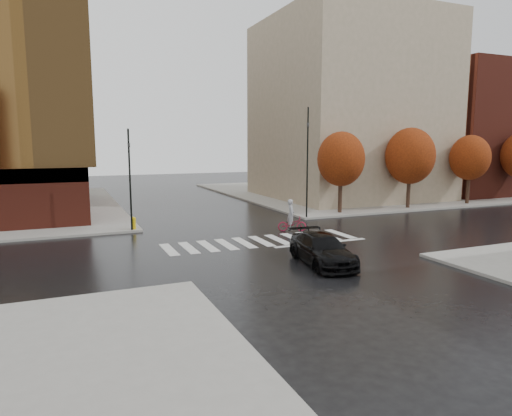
# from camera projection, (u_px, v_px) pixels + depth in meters

# --- Properties ---
(ground) EXTENTS (120.00, 120.00, 0.00)m
(ground) POSITION_uv_depth(u_px,v_px,m) (265.00, 243.00, 26.50)
(ground) COLOR black
(ground) RESTS_ON ground
(sidewalk_ne) EXTENTS (30.00, 30.00, 0.15)m
(sidewalk_ne) POSITION_uv_depth(u_px,v_px,m) (354.00, 191.00, 53.75)
(sidewalk_ne) COLOR gray
(sidewalk_ne) RESTS_ON ground
(crosswalk) EXTENTS (12.00, 3.00, 0.01)m
(crosswalk) POSITION_uv_depth(u_px,v_px,m) (261.00, 241.00, 26.95)
(crosswalk) COLOR silver
(crosswalk) RESTS_ON ground
(building_ne_tan) EXTENTS (16.00, 16.00, 18.00)m
(building_ne_tan) POSITION_uv_depth(u_px,v_px,m) (347.00, 110.00, 47.26)
(building_ne_tan) COLOR gray
(building_ne_tan) RESTS_ON sidewalk_ne
(building_ne_brick) EXTENTS (14.00, 14.00, 14.00)m
(building_ne_brick) POSITION_uv_depth(u_px,v_px,m) (468.00, 130.00, 52.83)
(building_ne_brick) COLOR maroon
(building_ne_brick) RESTS_ON sidewalk_ne
(building_nw_far) EXTENTS (14.00, 12.00, 20.00)m
(building_nw_far) POSITION_uv_depth(u_px,v_px,m) (7.00, 104.00, 52.54)
(building_nw_far) COLOR gray
(building_nw_far) RESTS_ON sidewalk_nw
(tree_ne_a) EXTENTS (3.80, 3.80, 6.50)m
(tree_ne_a) POSITION_uv_depth(u_px,v_px,m) (341.00, 159.00, 36.48)
(tree_ne_a) COLOR black
(tree_ne_a) RESTS_ON sidewalk_ne
(tree_ne_b) EXTENTS (4.20, 4.20, 6.89)m
(tree_ne_b) POSITION_uv_depth(u_px,v_px,m) (410.00, 156.00, 39.16)
(tree_ne_b) COLOR black
(tree_ne_b) RESTS_ON sidewalk_ne
(tree_ne_c) EXTENTS (3.60, 3.60, 6.31)m
(tree_ne_c) POSITION_uv_depth(u_px,v_px,m) (470.00, 158.00, 41.91)
(tree_ne_c) COLOR black
(tree_ne_c) RESTS_ON sidewalk_ne
(sedan) EXTENTS (2.62, 5.16, 1.43)m
(sedan) POSITION_uv_depth(u_px,v_px,m) (322.00, 249.00, 21.81)
(sedan) COLOR black
(sedan) RESTS_ON ground
(cyclist) EXTENTS (1.97, 1.26, 2.12)m
(cyclist) POSITION_uv_depth(u_px,v_px,m) (292.00, 220.00, 29.85)
(cyclist) COLOR maroon
(cyclist) RESTS_ON ground
(traffic_light_nw) EXTENTS (0.20, 0.18, 6.51)m
(traffic_light_nw) POSITION_uv_depth(u_px,v_px,m) (130.00, 174.00, 29.12)
(traffic_light_nw) COLOR black
(traffic_light_nw) RESTS_ON sidewalk_nw
(traffic_light_ne) EXTENTS (0.23, 0.25, 8.21)m
(traffic_light_ne) POSITION_uv_depth(u_px,v_px,m) (307.00, 154.00, 33.97)
(traffic_light_ne) COLOR black
(traffic_light_ne) RESTS_ON sidewalk_ne
(fire_hydrant) EXTENTS (0.29, 0.29, 0.82)m
(fire_hydrant) POSITION_uv_depth(u_px,v_px,m) (134.00, 222.00, 29.81)
(fire_hydrant) COLOR yellow
(fire_hydrant) RESTS_ON sidewalk_nw
(manhole) EXTENTS (0.85, 0.85, 0.01)m
(manhole) POSITION_uv_depth(u_px,v_px,m) (299.00, 248.00, 25.13)
(manhole) COLOR #4A3E1A
(manhole) RESTS_ON ground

